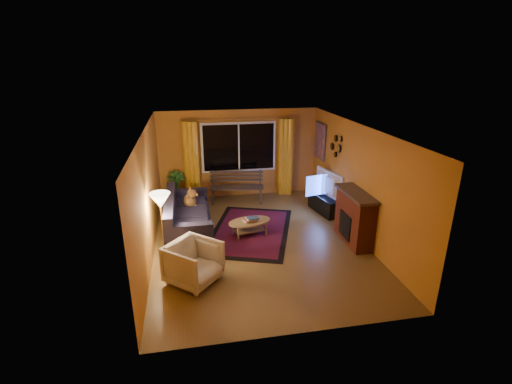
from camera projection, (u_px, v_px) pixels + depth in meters
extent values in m
cube|color=brown|center=(258.00, 241.00, 8.25)|extent=(4.50, 6.00, 0.02)
cube|color=white|center=(259.00, 128.00, 7.39)|extent=(4.50, 6.00, 0.02)
cube|color=#C37A2A|center=(239.00, 154.00, 10.60)|extent=(4.50, 0.02, 2.50)
cube|color=#C37A2A|center=(148.00, 195.00, 7.43)|extent=(0.02, 6.00, 2.50)
cube|color=#C37A2A|center=(359.00, 182.00, 8.21)|extent=(0.02, 6.00, 2.50)
cube|color=black|center=(239.00, 147.00, 10.47)|extent=(2.00, 0.02, 1.30)
cylinder|color=#BF8C3F|center=(239.00, 119.00, 10.16)|extent=(3.20, 0.03, 0.03)
cylinder|color=gold|center=(191.00, 162.00, 10.29)|extent=(0.36, 0.36, 2.24)
cylinder|color=gold|center=(285.00, 157.00, 10.76)|extent=(0.36, 0.36, 2.24)
cube|color=#372D28|center=(237.00, 195.00, 10.37)|extent=(1.53, 0.65, 0.44)
imported|color=#235B1E|center=(176.00, 188.00, 10.20)|extent=(0.61, 0.61, 0.92)
cube|color=black|center=(189.00, 216.00, 8.37)|extent=(0.99, 2.29, 0.93)
imported|color=beige|center=(194.00, 261.00, 6.61)|extent=(1.12, 1.12, 0.84)
cylinder|color=#BF8C3F|center=(163.00, 228.00, 7.24)|extent=(0.26, 0.26, 1.42)
cube|color=maroon|center=(251.00, 231.00, 8.70)|extent=(2.55, 3.18, 0.02)
cylinder|color=#A08556|center=(250.00, 228.00, 8.45)|extent=(1.16, 1.16, 0.36)
cube|color=black|center=(324.00, 204.00, 9.70)|extent=(0.56, 1.12, 0.45)
imported|color=black|center=(325.00, 184.00, 9.51)|extent=(0.40, 1.16, 0.67)
cube|color=maroon|center=(355.00, 219.00, 8.04)|extent=(0.40, 1.20, 1.10)
cube|color=orange|center=(320.00, 141.00, 10.33)|extent=(0.04, 0.76, 0.96)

